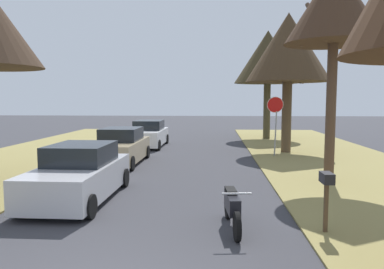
{
  "coord_description": "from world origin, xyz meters",
  "views": [
    {
      "loc": [
        1.71,
        -4.7,
        2.85
      ],
      "look_at": [
        1.0,
        6.84,
        1.76
      ],
      "focal_mm": 34.93,
      "sensor_mm": 36.0,
      "label": 1
    }
  ],
  "objects": [
    {
      "name": "parked_sedan_white",
      "position": [
        -2.28,
        17.58,
        0.72
      ],
      "size": [
        1.98,
        4.42,
        1.57
      ],
      "color": "white",
      "rests_on": "ground"
    },
    {
      "name": "street_tree_right_far",
      "position": [
        5.43,
        22.3,
        5.79
      ],
      "size": [
        4.7,
        4.7,
        7.62
      ],
      "color": "#484129",
      "rests_on": "grass_verge_right"
    },
    {
      "name": "parked_sedan_tan",
      "position": [
        -2.47,
        11.54,
        0.72
      ],
      "size": [
        1.98,
        4.42,
        1.57
      ],
      "color": "tan",
      "rests_on": "ground"
    },
    {
      "name": "parked_sedan_silver",
      "position": [
        -2.11,
        5.52,
        0.72
      ],
      "size": [
        1.98,
        4.42,
        1.57
      ],
      "color": "#BCBCC1",
      "rests_on": "ground"
    },
    {
      "name": "street_tree_right_mid_b",
      "position": [
        5.51,
        15.33,
        5.49
      ],
      "size": [
        4.39,
        4.39,
        7.28
      ],
      "color": "brown",
      "rests_on": "grass_verge_right"
    },
    {
      "name": "parked_motorcycle",
      "position": [
        2.1,
        3.36,
        0.48
      ],
      "size": [
        0.6,
        2.05,
        0.97
      ],
      "color": "black",
      "rests_on": "ground"
    },
    {
      "name": "stop_sign_far",
      "position": [
        4.69,
        13.92,
        2.17
      ],
      "size": [
        0.81,
        0.57,
        2.94
      ],
      "color": "#9EA0A5",
      "rests_on": "grass_verge_right"
    },
    {
      "name": "street_tree_right_mid_a",
      "position": [
        5.58,
        8.03,
        5.89
      ],
      "size": [
        3.2,
        3.2,
        7.19
      ],
      "color": "#503A2A",
      "rests_on": "grass_verge_right"
    },
    {
      "name": "curbside_mailbox",
      "position": [
        4.06,
        3.14,
        1.06
      ],
      "size": [
        0.22,
        0.44,
        1.27
      ],
      "color": "brown",
      "rests_on": "grass_verge_right"
    }
  ]
}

